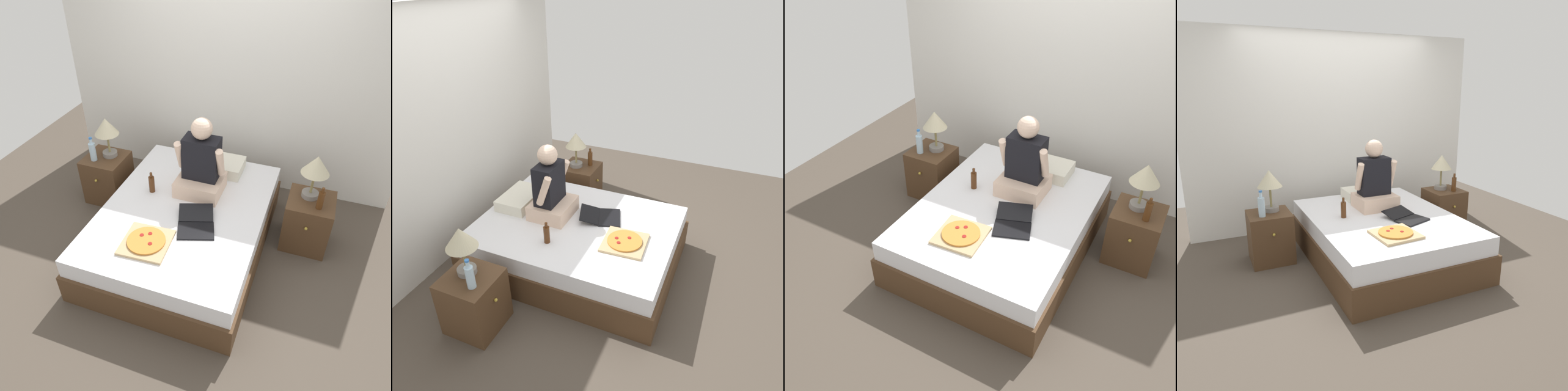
{
  "view_description": "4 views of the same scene",
  "coord_description": "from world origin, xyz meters",
  "views": [
    {
      "loc": [
        1.04,
        -2.57,
        2.8
      ],
      "look_at": [
        0.12,
        -0.03,
        0.7
      ],
      "focal_mm": 35.0,
      "sensor_mm": 36.0,
      "label": 1
    },
    {
      "loc": [
        -2.89,
        -1.35,
        2.71
      ],
      "look_at": [
        0.13,
        -0.06,
        0.76
      ],
      "focal_mm": 35.0,
      "sensor_mm": 36.0,
      "label": 2
    },
    {
      "loc": [
        1.36,
        -2.91,
        2.91
      ],
      "look_at": [
        -0.13,
        -0.21,
        0.7
      ],
      "focal_mm": 40.0,
      "sensor_mm": 36.0,
      "label": 3
    },
    {
      "loc": [
        -1.72,
        -3.48,
        1.84
      ],
      "look_at": [
        -0.1,
        0.03,
        0.73
      ],
      "focal_mm": 35.0,
      "sensor_mm": 36.0,
      "label": 4
    }
  ],
  "objects": [
    {
      "name": "person_seated",
      "position": [
        0.05,
        0.32,
        0.78
      ],
      "size": [
        0.47,
        0.4,
        0.78
      ],
      "color": "beige",
      "rests_on": "bed"
    },
    {
      "name": "wall_back",
      "position": [
        0.0,
        1.37,
        1.25
      ],
      "size": [
        3.88,
        0.12,
        2.5
      ],
      "primitive_type": "cube",
      "color": "silver",
      "rests_on": "ground"
    },
    {
      "name": "pizza_box",
      "position": [
        -0.13,
        -0.55,
        0.51
      ],
      "size": [
        0.42,
        0.42,
        0.05
      ],
      "color": "tan",
      "rests_on": "bed"
    },
    {
      "name": "laptop",
      "position": [
        0.19,
        -0.21,
        0.51
      ],
      "size": [
        0.43,
        0.5,
        0.07
      ],
      "color": "black",
      "rests_on": "bed"
    },
    {
      "name": "nightstand_right",
      "position": [
        1.12,
        0.46,
        0.27
      ],
      "size": [
        0.44,
        0.47,
        0.54
      ],
      "color": "#4C331E",
      "rests_on": "ground"
    },
    {
      "name": "lamp_on_right_nightstand",
      "position": [
        1.09,
        0.51,
        0.87
      ],
      "size": [
        0.26,
        0.26,
        0.45
      ],
      "color": "gray",
      "rests_on": "nightstand_right"
    },
    {
      "name": "nightstand_left",
      "position": [
        -1.12,
        0.46,
        0.27
      ],
      "size": [
        0.44,
        0.47,
        0.54
      ],
      "color": "#4C331E",
      "rests_on": "ground"
    },
    {
      "name": "bed",
      "position": [
        0.0,
        0.0,
        0.24
      ],
      "size": [
        1.52,
        2.03,
        0.49
      ],
      "color": "#4C331E",
      "rests_on": "ground"
    },
    {
      "name": "beer_bottle_on_bed",
      "position": [
        -0.4,
        0.13,
        0.58
      ],
      "size": [
        0.06,
        0.06,
        0.22
      ],
      "color": "#4C2811",
      "rests_on": "bed"
    },
    {
      "name": "ground_plane",
      "position": [
        0.0,
        0.0,
        0.0
      ],
      "size": [
        5.88,
        5.88,
        0.0
      ],
      "primitive_type": "plane",
      "color": "#4C4238"
    },
    {
      "name": "beer_bottle",
      "position": [
        1.19,
        0.36,
        0.64
      ],
      "size": [
        0.06,
        0.06,
        0.23
      ],
      "color": "#512D14",
      "rests_on": "nightstand_right"
    },
    {
      "name": "pillow",
      "position": [
        0.11,
        0.73,
        0.55
      ],
      "size": [
        0.52,
        0.34,
        0.12
      ],
      "primitive_type": "cube",
      "color": "silver",
      "rests_on": "bed"
    },
    {
      "name": "lamp_on_left_nightstand",
      "position": [
        -1.08,
        0.51,
        0.87
      ],
      "size": [
        0.26,
        0.26,
        0.45
      ],
      "color": "gray",
      "rests_on": "nightstand_left"
    },
    {
      "name": "water_bottle",
      "position": [
        -1.2,
        0.37,
        0.66
      ],
      "size": [
        0.07,
        0.07,
        0.28
      ],
      "color": "silver",
      "rests_on": "nightstand_left"
    }
  ]
}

